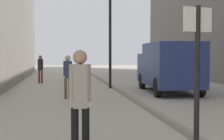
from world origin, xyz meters
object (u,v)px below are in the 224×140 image
Objects in this scene: delivery_van at (169,66)px; lamp_post at (110,35)px; pedestrian_far_crossing at (40,67)px; street_sign_post at (197,64)px; pedestrian_main_foreground at (68,74)px; pedestrian_mid_block at (80,96)px.

lamp_post is (-2.34, 2.24, 1.51)m from delivery_van.
delivery_van is at bearing -30.64° from pedestrian_far_crossing.
lamp_post is at bearing -30.55° from pedestrian_far_crossing.
lamp_post reaches higher than street_sign_post.
lamp_post is (3.69, -3.50, 1.75)m from pedestrian_far_crossing.
pedestrian_far_crossing is 14.84m from street_sign_post.
street_sign_post is 10.94m from lamp_post.
pedestrian_far_crossing is (-1.47, 7.19, -0.01)m from pedestrian_main_foreground.
pedestrian_mid_block is 2.19m from street_sign_post.
pedestrian_far_crossing is at bearing 98.02° from pedestrian_mid_block.
lamp_post is (2.18, 11.08, 1.68)m from pedestrian_mid_block.
street_sign_post is at bearing 100.72° from pedestrian_main_foreground.
pedestrian_main_foreground is at bearing -65.55° from pedestrian_far_crossing.
lamp_post is (0.06, 10.87, 1.18)m from street_sign_post.
pedestrian_main_foreground reaches higher than pedestrian_far_crossing.
street_sign_post is 0.55× the size of lamp_post.
pedestrian_main_foreground is 0.34× the size of delivery_van.
street_sign_post reaches higher than pedestrian_main_foreground.
lamp_post reaches higher than pedestrian_far_crossing.
pedestrian_main_foreground is 4.80m from delivery_van.
street_sign_post is at bearing -102.13° from delivery_van.
street_sign_post is at bearing 7.75° from pedestrian_mid_block.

